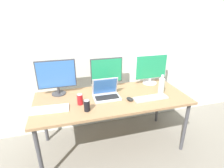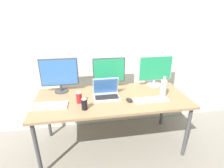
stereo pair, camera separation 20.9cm
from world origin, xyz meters
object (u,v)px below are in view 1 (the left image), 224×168
(work_desk, at_px, (112,101))
(monitor_right, at_px, (151,69))
(water_bottle, at_px, (162,85))
(soda_can_by_laptop, at_px, (80,99))
(keyboard_main, at_px, (49,109))
(soda_can_near_keyboard, at_px, (87,106))
(monitor_left, at_px, (57,76))
(monitor_center, at_px, (107,73))
(laptop_silver, at_px, (106,93))
(keyboard_aux, at_px, (151,98))
(mouse_by_keyboard, at_px, (130,99))

(work_desk, bearing_deg, monitor_right, 23.38)
(water_bottle, relative_size, soda_can_by_laptop, 2.06)
(work_desk, distance_m, keyboard_main, 0.75)
(soda_can_near_keyboard, bearing_deg, monitor_left, 120.03)
(monitor_left, bearing_deg, monitor_center, 1.59)
(work_desk, distance_m, monitor_left, 0.75)
(monitor_center, relative_size, water_bottle, 1.66)
(monitor_left, relative_size, laptop_silver, 1.47)
(monitor_right, xyz_separation_m, water_bottle, (-0.03, -0.36, -0.10))
(monitor_center, height_order, monitor_right, monitor_right)
(work_desk, bearing_deg, keyboard_aux, -20.22)
(work_desk, relative_size, monitor_left, 3.95)
(keyboard_aux, relative_size, water_bottle, 1.63)
(monitor_left, distance_m, laptop_silver, 0.65)
(work_desk, relative_size, monitor_right, 3.86)
(laptop_silver, height_order, keyboard_main, laptop_silver)
(mouse_by_keyboard, xyz_separation_m, soda_can_by_laptop, (-0.58, 0.07, 0.04))
(keyboard_main, bearing_deg, mouse_by_keyboard, 1.65)
(monitor_left, relative_size, soda_can_by_laptop, 3.76)
(laptop_silver, bearing_deg, soda_can_by_laptop, -164.43)
(laptop_silver, height_order, soda_can_near_keyboard, laptop_silver)
(laptop_silver, xyz_separation_m, soda_can_by_laptop, (-0.33, -0.09, 0.01))
(work_desk, height_order, monitor_center, monitor_center)
(monitor_right, bearing_deg, soda_can_by_laptop, -161.66)
(keyboard_main, bearing_deg, work_desk, 11.65)
(keyboard_main, distance_m, mouse_by_keyboard, 0.92)
(monitor_left, distance_m, soda_can_by_laptop, 0.46)
(mouse_by_keyboard, bearing_deg, laptop_silver, 126.82)
(monitor_right, height_order, keyboard_aux, monitor_right)
(soda_can_near_keyboard, bearing_deg, laptop_silver, 42.77)
(soda_can_by_laptop, bearing_deg, keyboard_aux, -6.68)
(keyboard_main, relative_size, mouse_by_keyboard, 4.28)
(work_desk, xyz_separation_m, water_bottle, (0.63, -0.08, 0.17))
(keyboard_main, bearing_deg, soda_can_near_keyboard, -13.31)
(work_desk, distance_m, laptop_silver, 0.13)
(keyboard_main, height_order, water_bottle, water_bottle)
(water_bottle, bearing_deg, laptop_silver, 171.44)
(keyboard_main, height_order, soda_can_by_laptop, soda_can_by_laptop)
(keyboard_main, xyz_separation_m, mouse_by_keyboard, (0.92, -0.03, 0.01))
(keyboard_main, bearing_deg, monitor_center, 31.73)
(monitor_center, distance_m, soda_can_near_keyboard, 0.65)
(monitor_right, xyz_separation_m, keyboard_main, (-1.40, -0.39, -0.21))
(soda_can_by_laptop, bearing_deg, monitor_center, 41.62)
(soda_can_near_keyboard, bearing_deg, water_bottle, 8.65)
(keyboard_main, xyz_separation_m, soda_can_near_keyboard, (0.40, -0.12, 0.05))
(soda_can_by_laptop, bearing_deg, soda_can_near_keyboard, -70.94)
(mouse_by_keyboard, bearing_deg, keyboard_main, 157.89)
(work_desk, height_order, keyboard_aux, keyboard_aux)
(monitor_left, xyz_separation_m, monitor_center, (0.64, 0.02, -0.02))
(soda_can_near_keyboard, bearing_deg, soda_can_by_laptop, 109.06)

